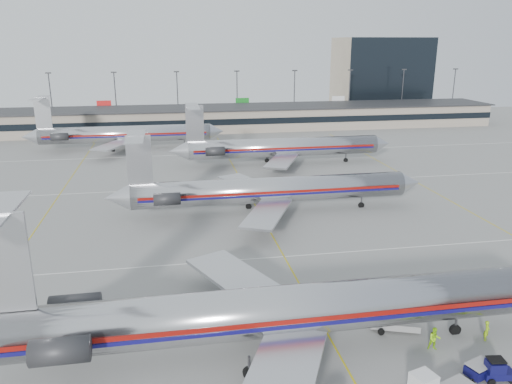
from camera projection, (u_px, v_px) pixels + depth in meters
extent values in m
plane|color=gray|center=(308.00, 299.00, 47.42)|extent=(260.00, 260.00, 0.00)
cube|color=silver|center=(284.00, 257.00, 56.84)|extent=(160.00, 0.15, 0.02)
cube|color=gray|center=(212.00, 119.00, 138.95)|extent=(160.00, 16.00, 6.00)
cube|color=black|center=(215.00, 122.00, 131.26)|extent=(160.00, 0.20, 1.60)
cube|color=#2D2D30|center=(212.00, 108.00, 138.06)|extent=(162.00, 17.00, 0.30)
cylinder|color=#38383D|center=(51.00, 100.00, 143.31)|extent=(0.30, 0.30, 15.00)
cube|color=#2D2D30|center=(48.00, 73.00, 141.12)|extent=(1.60, 0.40, 0.35)
cylinder|color=#38383D|center=(116.00, 99.00, 146.33)|extent=(0.30, 0.30, 15.00)
cube|color=#2D2D30|center=(114.00, 72.00, 144.14)|extent=(1.60, 0.40, 0.35)
cylinder|color=#38383D|center=(178.00, 98.00, 149.35)|extent=(0.30, 0.30, 15.00)
cube|color=#2D2D30|center=(176.00, 72.00, 147.16)|extent=(1.60, 0.40, 0.35)
cylinder|color=#38383D|center=(237.00, 97.00, 152.36)|extent=(0.30, 0.30, 15.00)
cube|color=#2D2D30|center=(237.00, 71.00, 150.17)|extent=(1.60, 0.40, 0.35)
cylinder|color=#38383D|center=(294.00, 96.00, 155.38)|extent=(0.30, 0.30, 15.00)
cube|color=#2D2D30|center=(295.00, 71.00, 153.19)|extent=(1.60, 0.40, 0.35)
cylinder|color=#38383D|center=(349.00, 95.00, 158.39)|extent=(0.30, 0.30, 15.00)
cube|color=#2D2D30|center=(351.00, 70.00, 156.20)|extent=(1.60, 0.40, 0.35)
cylinder|color=#38383D|center=(402.00, 94.00, 161.41)|extent=(0.30, 0.30, 15.00)
cube|color=#2D2D30|center=(404.00, 69.00, 159.22)|extent=(1.60, 0.40, 0.35)
cylinder|color=#38383D|center=(453.00, 93.00, 164.42)|extent=(0.30, 0.30, 15.00)
cube|color=#2D2D30|center=(456.00, 69.00, 162.23)|extent=(1.60, 0.40, 0.35)
cube|color=tan|center=(380.00, 75.00, 174.88)|extent=(30.00, 20.00, 25.00)
cylinder|color=#BDBDC1|center=(284.00, 310.00, 38.29)|extent=(42.13, 3.90, 3.90)
cube|color=maroon|center=(290.00, 322.00, 36.39)|extent=(40.03, 0.05, 0.37)
cube|color=#100C58|center=(290.00, 327.00, 36.52)|extent=(40.03, 0.05, 0.29)
cube|color=silver|center=(243.00, 282.00, 45.19)|extent=(9.80, 14.28, 0.34)
cube|color=silver|center=(3.00, 263.00, 33.43)|extent=(3.58, 0.26, 7.16)
cylinder|color=#2D2D30|center=(75.00, 306.00, 38.38)|extent=(3.79, 1.79, 1.79)
cylinder|color=#2D2D30|center=(60.00, 351.00, 32.72)|extent=(3.79, 1.79, 1.79)
cylinder|color=#2D2D30|center=(456.00, 325.00, 41.57)|extent=(0.21, 0.21, 1.74)
cylinder|color=#2D2D30|center=(249.00, 366.00, 36.19)|extent=(0.21, 0.21, 1.74)
cylinder|color=#2D2D30|center=(239.00, 329.00, 40.95)|extent=(0.21, 0.21, 1.74)
cylinder|color=black|center=(455.00, 330.00, 41.71)|extent=(0.95, 0.32, 0.95)
cylinder|color=#BDBDC1|center=(271.00, 190.00, 70.55)|extent=(38.85, 3.59, 3.59)
cone|color=#BDBDC1|center=(410.00, 183.00, 74.07)|extent=(3.11, 3.59, 3.59)
cone|color=silver|center=(117.00, 198.00, 67.01)|extent=(3.50, 3.59, 3.59)
cube|color=maroon|center=(274.00, 193.00, 68.81)|extent=(36.91, 0.05, 0.34)
cube|color=#100C58|center=(274.00, 195.00, 68.92)|extent=(36.91, 0.05, 0.27)
cube|color=silver|center=(250.00, 184.00, 76.92)|extent=(9.03, 13.17, 0.31)
cube|color=silver|center=(267.00, 213.00, 64.10)|extent=(9.03, 13.17, 0.31)
cube|color=silver|center=(139.00, 160.00, 66.07)|extent=(3.30, 0.24, 6.61)
cube|color=silver|center=(135.00, 137.00, 65.13)|extent=(2.33, 10.20, 0.17)
cylinder|color=#2D2D30|center=(167.00, 188.00, 70.64)|extent=(3.50, 1.65, 1.65)
cylinder|color=#2D2D30|center=(167.00, 199.00, 65.42)|extent=(3.50, 1.65, 1.65)
cylinder|color=#2D2D30|center=(361.00, 202.00, 73.58)|extent=(0.19, 0.19, 1.60)
cylinder|color=#2D2D30|center=(254.00, 214.00, 68.62)|extent=(0.19, 0.19, 1.60)
cylinder|color=#2D2D30|center=(249.00, 203.00, 73.01)|extent=(0.19, 0.19, 1.60)
cylinder|color=black|center=(361.00, 205.00, 73.71)|extent=(0.87, 0.29, 0.87)
cylinder|color=#BDBDC1|center=(284.00, 147.00, 98.74)|extent=(37.88, 3.69, 3.69)
cone|color=#BDBDC1|center=(382.00, 144.00, 102.18)|extent=(3.19, 3.69, 3.69)
cone|color=silver|center=(178.00, 151.00, 95.27)|extent=(3.59, 3.69, 3.69)
cube|color=maroon|center=(286.00, 148.00, 96.95)|extent=(35.99, 0.05, 0.35)
cube|color=#100C58|center=(286.00, 150.00, 97.06)|extent=(35.99, 0.05, 0.28)
cube|color=silver|center=(267.00, 146.00, 105.27)|extent=(9.27, 13.52, 0.32)
cube|color=silver|center=(282.00, 160.00, 92.11)|extent=(9.27, 13.52, 0.32)
cube|color=silver|center=(195.00, 123.00, 94.31)|extent=(3.39, 0.25, 6.78)
cube|color=silver|center=(193.00, 106.00, 93.34)|extent=(2.39, 10.47, 0.18)
cylinder|color=#2D2D30|center=(212.00, 145.00, 98.99)|extent=(3.59, 1.69, 1.69)
cylinder|color=#2D2D30|center=(215.00, 151.00, 93.64)|extent=(3.59, 1.69, 1.69)
cylinder|color=#2D2D30|center=(346.00, 158.00, 101.68)|extent=(0.20, 0.20, 1.64)
cylinder|color=#2D2D30|center=(272.00, 164.00, 96.75)|extent=(0.20, 0.20, 1.64)
cylinder|color=#2D2D30|center=(267.00, 158.00, 101.26)|extent=(0.20, 0.20, 1.64)
cylinder|color=black|center=(346.00, 160.00, 101.82)|extent=(0.90, 0.30, 0.90)
cylinder|color=#BDBDC1|center=(127.00, 134.00, 113.10)|extent=(37.80, 3.68, 3.68)
cone|color=#BDBDC1|center=(217.00, 131.00, 116.53)|extent=(3.18, 3.68, 3.68)
cone|color=silver|center=(30.00, 137.00, 109.64)|extent=(3.58, 3.68, 3.68)
cube|color=maroon|center=(126.00, 135.00, 111.31)|extent=(35.91, 0.05, 0.35)
cube|color=#100C58|center=(126.00, 136.00, 111.43)|extent=(35.91, 0.05, 0.28)
cube|color=silver|center=(120.00, 133.00, 119.62)|extent=(9.25, 13.49, 0.32)
cube|color=silver|center=(115.00, 145.00, 106.49)|extent=(9.25, 13.49, 0.32)
cube|color=silver|center=(43.00, 113.00, 108.68)|extent=(3.38, 0.25, 6.76)
cube|color=silver|center=(40.00, 98.00, 107.71)|extent=(2.39, 10.44, 0.18)
cylinder|color=#2D2D30|center=(64.00, 132.00, 113.36)|extent=(3.58, 1.69, 1.69)
cylinder|color=#2D2D30|center=(60.00, 137.00, 108.01)|extent=(3.58, 1.69, 1.69)
cylinder|color=#2D2D30|center=(184.00, 144.00, 116.04)|extent=(0.20, 0.20, 1.64)
cylinder|color=#2D2D30|center=(113.00, 148.00, 111.12)|extent=(0.20, 0.20, 1.64)
cylinder|color=#2D2D30|center=(115.00, 144.00, 115.62)|extent=(0.20, 0.20, 1.64)
cylinder|color=black|center=(185.00, 146.00, 116.17)|extent=(0.90, 0.30, 0.90)
cube|color=#0B0A3C|center=(498.00, 374.00, 35.91)|extent=(2.34, 1.38, 0.50)
cube|color=#0B0A3C|center=(495.00, 367.00, 35.68)|extent=(1.32, 1.15, 0.91)
cube|color=black|center=(496.00, 360.00, 35.51)|extent=(1.27, 1.09, 0.08)
cylinder|color=black|center=(503.00, 371.00, 36.59)|extent=(0.56, 0.18, 0.56)
cylinder|color=black|center=(512.00, 380.00, 35.64)|extent=(0.56, 0.18, 0.56)
cylinder|color=black|center=(483.00, 374.00, 36.32)|extent=(0.56, 0.18, 0.56)
cylinder|color=black|center=(492.00, 383.00, 35.37)|extent=(0.56, 0.18, 0.56)
cube|color=gray|center=(458.00, 384.00, 33.85)|extent=(2.47, 2.07, 0.07)
cube|color=#0B0A3C|center=(479.00, 370.00, 36.31)|extent=(2.24, 1.88, 0.70)
cube|color=gray|center=(480.00, 364.00, 36.16)|extent=(2.24, 1.88, 0.06)
cylinder|color=black|center=(483.00, 369.00, 37.05)|extent=(0.36, 0.14, 0.36)
cylinder|color=black|center=(492.00, 378.00, 36.01)|extent=(0.36, 0.14, 0.36)
cylinder|color=black|center=(466.00, 371.00, 36.82)|extent=(0.36, 0.14, 0.36)
cylinder|color=black|center=(474.00, 380.00, 35.78)|extent=(0.36, 0.14, 0.36)
cube|color=silver|center=(423.00, 384.00, 33.89)|extent=(1.85, 1.78, 1.51)
cube|color=gray|center=(395.00, 324.00, 42.33)|extent=(4.33, 2.75, 0.57)
cube|color=#2D2D30|center=(403.00, 310.00, 42.07)|extent=(4.23, 2.35, 1.46)
cylinder|color=black|center=(407.00, 321.00, 43.23)|extent=(0.57, 0.18, 0.57)
cylinder|color=black|center=(414.00, 329.00, 42.05)|extent=(0.57, 0.18, 0.57)
cylinder|color=black|center=(375.00, 324.00, 42.73)|extent=(0.57, 0.18, 0.57)
cylinder|color=black|center=(381.00, 332.00, 41.56)|extent=(0.57, 0.18, 0.57)
imported|color=#8FC512|center=(487.00, 331.00, 40.69)|extent=(0.73, 0.75, 1.73)
imported|color=#9CE615|center=(434.00, 339.00, 39.39)|extent=(1.08, 0.93, 1.93)
cone|color=#E63E07|center=(505.00, 368.00, 36.97)|extent=(0.46, 0.46, 0.56)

